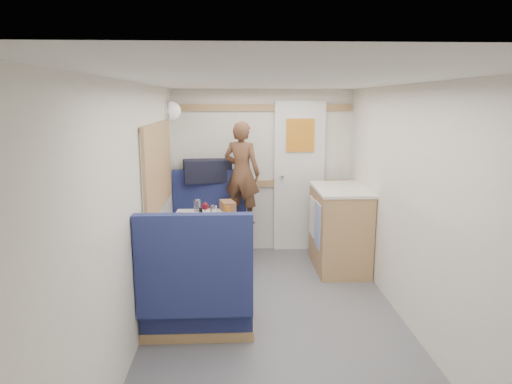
{
  "coord_description": "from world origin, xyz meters",
  "views": [
    {
      "loc": [
        -0.33,
        -3.33,
        1.87
      ],
      "look_at": [
        -0.14,
        0.9,
        1.01
      ],
      "focal_mm": 32.0,
      "sensor_mm": 36.0,
      "label": 1
    }
  ],
  "objects_px": {
    "cheese_block": "(208,222)",
    "bench_far": "(210,235)",
    "tumbler_mid": "(197,205)",
    "pepper_grinder": "(201,213)",
    "bench_near": "(198,297)",
    "galley_counter": "(339,227)",
    "tumbler_left": "(179,219)",
    "wine_glass": "(205,207)",
    "tumbler_right": "(213,211)",
    "beer_glass": "(227,211)",
    "person": "(242,173)",
    "dome_light": "(172,111)",
    "bread_loaf": "(228,206)",
    "orange_fruit": "(213,217)",
    "duffel_bag": "(207,171)",
    "tray": "(209,225)",
    "salt_grinder": "(209,217)",
    "dinette_table": "(204,235)"
  },
  "relations": [
    {
      "from": "cheese_block",
      "to": "bench_far",
      "type": "bearing_deg",
      "value": 93.01
    },
    {
      "from": "tumbler_mid",
      "to": "pepper_grinder",
      "type": "distance_m",
      "value": 0.3
    },
    {
      "from": "bench_near",
      "to": "galley_counter",
      "type": "height_order",
      "value": "bench_near"
    },
    {
      "from": "galley_counter",
      "to": "tumbler_left",
      "type": "bearing_deg",
      "value": -157.28
    },
    {
      "from": "wine_glass",
      "to": "tumbler_right",
      "type": "xyz_separation_m",
      "value": [
        0.07,
        0.1,
        -0.07
      ]
    },
    {
      "from": "beer_glass",
      "to": "wine_glass",
      "type": "bearing_deg",
      "value": -144.78
    },
    {
      "from": "person",
      "to": "cheese_block",
      "type": "bearing_deg",
      "value": 95.94
    },
    {
      "from": "dome_light",
      "to": "pepper_grinder",
      "type": "relative_size",
      "value": 1.98
    },
    {
      "from": "galley_counter",
      "to": "bread_loaf",
      "type": "bearing_deg",
      "value": -171.99
    },
    {
      "from": "dome_light",
      "to": "wine_glass",
      "type": "xyz_separation_m",
      "value": [
        0.4,
        -0.82,
        -0.91
      ]
    },
    {
      "from": "tumbler_left",
      "to": "person",
      "type": "bearing_deg",
      "value": 58.97
    },
    {
      "from": "bench_near",
      "to": "bread_loaf",
      "type": "relative_size",
      "value": 4.36
    },
    {
      "from": "orange_fruit",
      "to": "cheese_block",
      "type": "distance_m",
      "value": 0.13
    },
    {
      "from": "wine_glass",
      "to": "bench_near",
      "type": "bearing_deg",
      "value": -90.83
    },
    {
      "from": "tumbler_left",
      "to": "duffel_bag",
      "type": "bearing_deg",
      "value": 81.23
    },
    {
      "from": "bench_far",
      "to": "galley_counter",
      "type": "distance_m",
      "value": 1.51
    },
    {
      "from": "cheese_block",
      "to": "duffel_bag",
      "type": "bearing_deg",
      "value": 93.62
    },
    {
      "from": "dome_light",
      "to": "duffel_bag",
      "type": "distance_m",
      "value": 0.85
    },
    {
      "from": "wine_glass",
      "to": "tumbler_left",
      "type": "xyz_separation_m",
      "value": [
        -0.24,
        -0.18,
        -0.07
      ]
    },
    {
      "from": "bench_near",
      "to": "cheese_block",
      "type": "height_order",
      "value": "bench_near"
    },
    {
      "from": "tumbler_mid",
      "to": "orange_fruit",
      "type": "bearing_deg",
      "value": -67.6
    },
    {
      "from": "orange_fruit",
      "to": "galley_counter",
      "type": "bearing_deg",
      "value": 25.19
    },
    {
      "from": "dome_light",
      "to": "orange_fruit",
      "type": "xyz_separation_m",
      "value": [
        0.49,
        -0.94,
        -0.98
      ]
    },
    {
      "from": "tray",
      "to": "tumbler_right",
      "type": "xyz_separation_m",
      "value": [
        0.03,
        0.36,
        0.05
      ]
    },
    {
      "from": "pepper_grinder",
      "to": "salt_grinder",
      "type": "bearing_deg",
      "value": -60.2
    },
    {
      "from": "bench_near",
      "to": "dome_light",
      "type": "relative_size",
      "value": 5.25
    },
    {
      "from": "duffel_bag",
      "to": "wine_glass",
      "type": "distance_m",
      "value": 1.11
    },
    {
      "from": "bench_far",
      "to": "dome_light",
      "type": "bearing_deg",
      "value": -177.88
    },
    {
      "from": "bench_far",
      "to": "duffel_bag",
      "type": "distance_m",
      "value": 0.78
    },
    {
      "from": "tumbler_left",
      "to": "salt_grinder",
      "type": "xyz_separation_m",
      "value": [
        0.28,
        0.08,
        -0.01
      ]
    },
    {
      "from": "beer_glass",
      "to": "bench_near",
      "type": "bearing_deg",
      "value": -102.21
    },
    {
      "from": "duffel_bag",
      "to": "bench_far",
      "type": "bearing_deg",
      "value": -94.83
    },
    {
      "from": "bench_near",
      "to": "galley_counter",
      "type": "relative_size",
      "value": 1.14
    },
    {
      "from": "duffel_bag",
      "to": "tumbler_right",
      "type": "height_order",
      "value": "duffel_bag"
    },
    {
      "from": "bench_near",
      "to": "wine_glass",
      "type": "bearing_deg",
      "value": 89.17
    },
    {
      "from": "dome_light",
      "to": "person",
      "type": "relative_size",
      "value": 0.17
    },
    {
      "from": "duffel_bag",
      "to": "salt_grinder",
      "type": "height_order",
      "value": "duffel_bag"
    },
    {
      "from": "bench_near",
      "to": "beer_glass",
      "type": "bearing_deg",
      "value": 77.79
    },
    {
      "from": "orange_fruit",
      "to": "tumbler_left",
      "type": "height_order",
      "value": "tumbler_left"
    },
    {
      "from": "bench_far",
      "to": "wine_glass",
      "type": "distance_m",
      "value": 1.0
    },
    {
      "from": "tumbler_mid",
      "to": "tumbler_right",
      "type": "distance_m",
      "value": 0.31
    },
    {
      "from": "wine_glass",
      "to": "duffel_bag",
      "type": "bearing_deg",
      "value": 92.13
    },
    {
      "from": "tray",
      "to": "tumbler_right",
      "type": "distance_m",
      "value": 0.37
    },
    {
      "from": "dinette_table",
      "to": "bench_far",
      "type": "xyz_separation_m",
      "value": [
        -0.0,
        0.86,
        -0.27
      ]
    },
    {
      "from": "dinette_table",
      "to": "cheese_block",
      "type": "distance_m",
      "value": 0.29
    },
    {
      "from": "beer_glass",
      "to": "cheese_block",
      "type": "bearing_deg",
      "value": -113.29
    },
    {
      "from": "dinette_table",
      "to": "wine_glass",
      "type": "distance_m",
      "value": 0.28
    },
    {
      "from": "dome_light",
      "to": "cheese_block",
      "type": "height_order",
      "value": "dome_light"
    },
    {
      "from": "dome_light",
      "to": "tray",
      "type": "distance_m",
      "value": 1.56
    },
    {
      "from": "dome_light",
      "to": "tumbler_right",
      "type": "xyz_separation_m",
      "value": [
        0.48,
        -0.72,
        -0.97
      ]
    }
  ]
}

